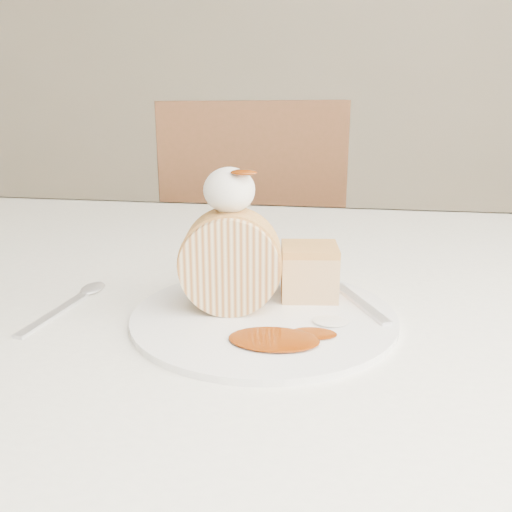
# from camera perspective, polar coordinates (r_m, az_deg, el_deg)

# --- Properties ---
(table) EXTENTS (1.40, 0.90, 0.75)m
(table) POSITION_cam_1_polar(r_m,az_deg,el_deg) (0.77, 1.33, -8.58)
(table) COLOR silver
(table) RESTS_ON ground
(chair_far) EXTENTS (0.58, 0.58, 0.95)m
(chair_far) POSITION_cam_1_polar(r_m,az_deg,el_deg) (1.52, -1.00, -0.12)
(chair_far) COLOR brown
(chair_far) RESTS_ON ground
(plate) EXTENTS (0.32, 0.32, 0.01)m
(plate) POSITION_cam_1_polar(r_m,az_deg,el_deg) (0.61, 0.79, -6.08)
(plate) COLOR white
(plate) RESTS_ON table
(roulade_slice) EXTENTS (0.11, 0.07, 0.10)m
(roulade_slice) POSITION_cam_1_polar(r_m,az_deg,el_deg) (0.61, -2.57, -0.61)
(roulade_slice) COLOR beige
(roulade_slice) RESTS_ON plate
(cake_chunk) EXTENTS (0.07, 0.07, 0.05)m
(cake_chunk) POSITION_cam_1_polar(r_m,az_deg,el_deg) (0.65, 5.33, -1.87)
(cake_chunk) COLOR tan
(cake_chunk) RESTS_ON plate
(whipped_cream) EXTENTS (0.05, 0.05, 0.05)m
(whipped_cream) POSITION_cam_1_polar(r_m,az_deg,el_deg) (0.60, -2.69, 6.60)
(whipped_cream) COLOR silver
(whipped_cream) RESTS_ON roulade_slice
(caramel_drizzle) EXTENTS (0.03, 0.02, 0.01)m
(caramel_drizzle) POSITION_cam_1_polar(r_m,az_deg,el_deg) (0.58, -1.24, 8.95)
(caramel_drizzle) COLOR #6B2604
(caramel_drizzle) RESTS_ON whipped_cream
(caramel_pool) EXTENTS (0.09, 0.07, 0.00)m
(caramel_pool) POSITION_cam_1_polar(r_m,az_deg,el_deg) (0.55, 1.81, -8.31)
(caramel_pool) COLOR #6B2604
(caramel_pool) RESTS_ON plate
(fork) EXTENTS (0.09, 0.16, 0.00)m
(fork) POSITION_cam_1_polar(r_m,az_deg,el_deg) (0.64, 10.38, -4.63)
(fork) COLOR silver
(fork) RESTS_ON plate
(spoon) EXTENTS (0.04, 0.15, 0.00)m
(spoon) POSITION_cam_1_polar(r_m,az_deg,el_deg) (0.66, -19.56, -5.52)
(spoon) COLOR silver
(spoon) RESTS_ON table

